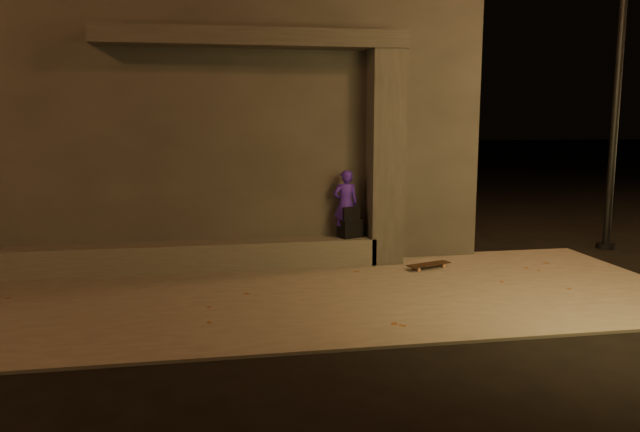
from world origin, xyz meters
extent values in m
plane|color=black|center=(0.00, 0.00, 0.00)|extent=(120.00, 120.00, 0.00)
cube|color=#635E57|center=(0.00, 2.00, 0.02)|extent=(11.00, 4.40, 0.04)
cube|color=#3A3735|center=(-1.00, 6.50, 2.60)|extent=(9.00, 5.00, 5.20)
cube|color=#56534E|center=(-1.50, 3.75, 0.27)|extent=(6.00, 0.55, 0.45)
cube|color=#3A3735|center=(1.70, 3.75, 1.84)|extent=(0.55, 0.55, 3.60)
cube|color=#3A3735|center=(-0.50, 3.80, 3.78)|extent=(5.00, 0.70, 0.28)
imported|color=#3C1CB8|center=(1.02, 3.75, 1.07)|extent=(0.43, 0.29, 1.16)
cube|color=black|center=(1.10, 3.75, 0.65)|extent=(0.45, 0.38, 0.32)
cube|color=black|center=(1.10, 3.75, 0.92)|extent=(0.33, 0.18, 0.23)
cube|color=black|center=(2.29, 3.10, 0.12)|extent=(0.81, 0.45, 0.02)
cylinder|color=#C97F50|center=(2.52, 3.26, 0.07)|extent=(0.06, 0.05, 0.05)
cylinder|color=#C97F50|center=(2.57, 3.11, 0.07)|extent=(0.06, 0.05, 0.05)
cylinder|color=#C97F50|center=(2.02, 3.09, 0.07)|extent=(0.06, 0.05, 0.05)
cylinder|color=#C97F50|center=(2.07, 2.94, 0.07)|extent=(0.06, 0.05, 0.05)
cube|color=#99999E|center=(2.54, 3.19, 0.10)|extent=(0.10, 0.17, 0.02)
cube|color=#99999E|center=(2.04, 3.01, 0.10)|extent=(0.10, 0.17, 0.02)
cylinder|color=black|center=(6.34, 4.23, 3.41)|extent=(0.14, 0.14, 6.82)
cylinder|color=black|center=(6.34, 4.23, 0.05)|extent=(0.36, 0.36, 0.10)
camera|label=1|loc=(-1.28, -6.52, 2.52)|focal=35.00mm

